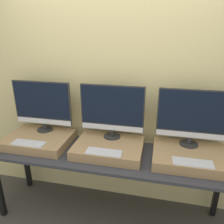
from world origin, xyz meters
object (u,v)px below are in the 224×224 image
monitor_center (112,110)px  keyboard_center (104,152)px  monitor_left (42,105)px  keyboard_right (193,162)px  keyboard_left (28,143)px  monitor_right (193,116)px

monitor_center → keyboard_center: (0.00, -0.33, -0.30)m
monitor_left → keyboard_center: (0.78, -0.33, -0.30)m
monitor_left → keyboard_center: size_ratio=1.97×
keyboard_right → keyboard_left: bearing=180.0°
monitor_left → keyboard_right: (1.56, -0.33, -0.30)m
keyboard_left → keyboard_center: (0.78, 0.00, 0.00)m
monitor_right → monitor_center: bearing=180.0°
keyboard_left → keyboard_center: same height
keyboard_center → monitor_right: (0.78, 0.33, 0.30)m
monitor_center → keyboard_center: 0.45m
keyboard_left → keyboard_right: bearing=0.0°
monitor_right → monitor_left: bearing=180.0°
monitor_left → monitor_center: 0.78m
monitor_center → keyboard_center: bearing=-90.0°
monitor_center → monitor_right: same height
monitor_right → keyboard_right: monitor_right is taller
keyboard_left → keyboard_right: same height
monitor_left → keyboard_right: 1.62m
monitor_right → keyboard_right: (0.00, -0.33, -0.30)m
monitor_center → monitor_right: (0.78, 0.00, 0.00)m
keyboard_center → keyboard_right: bearing=0.0°
keyboard_left → monitor_left: bearing=90.0°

